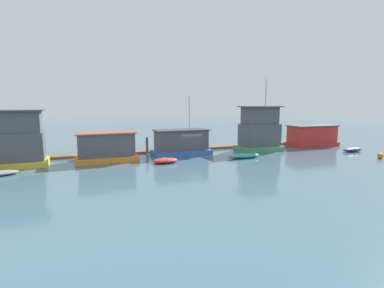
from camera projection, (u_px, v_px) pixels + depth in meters
ground_plane at (189, 155)px, 35.30m from camera, size 200.00×200.00×0.00m
dock_walkway at (179, 149)px, 38.47m from camera, size 51.00×2.19×0.30m
houseboat_yellow at (10, 140)px, 28.36m from camera, size 6.32×3.63×5.41m
houseboat_orange at (106, 147)px, 31.29m from camera, size 6.28×3.49×3.05m
houseboat_blue at (181, 143)px, 34.94m from camera, size 6.66×3.27×6.93m
houseboat_green at (259, 131)px, 38.22m from camera, size 5.43×3.57×9.09m
houseboat_red at (312, 136)px, 42.37m from camera, size 7.08×3.40×2.93m
dinghy_red at (165, 160)px, 30.41m from camera, size 2.64×1.50×0.52m
dinghy_teal at (244, 156)px, 33.22m from camera, size 3.93×1.54×0.51m
dinghy_navy at (352, 150)px, 37.37m from camera, size 2.94×1.08×0.52m
mooring_post_far_left at (147, 146)px, 35.45m from camera, size 0.31×0.31×2.04m
buoy_orange at (380, 156)px, 32.86m from camera, size 0.61×0.61×0.61m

